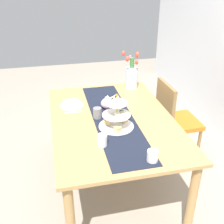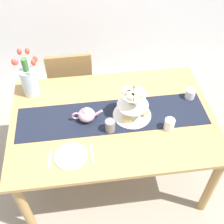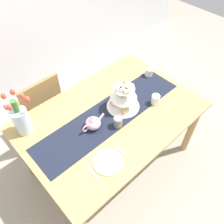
% 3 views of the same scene
% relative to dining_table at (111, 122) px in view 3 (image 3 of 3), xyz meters
% --- Properties ---
extents(ground_plane, '(8.00, 8.00, 0.00)m').
position_rel_dining_table_xyz_m(ground_plane, '(0.00, 0.00, -0.66)').
color(ground_plane, gray).
extents(dining_table, '(1.59, 1.08, 0.76)m').
position_rel_dining_table_xyz_m(dining_table, '(0.00, 0.00, 0.00)').
color(dining_table, tan).
rests_on(dining_table, ground_plane).
extents(chair_left, '(0.43, 0.43, 0.91)m').
position_rel_dining_table_xyz_m(chair_left, '(-0.32, 0.77, -0.16)').
color(chair_left, olive).
rests_on(chair_left, ground_plane).
extents(table_runner, '(1.48, 0.36, 0.00)m').
position_rel_dining_table_xyz_m(table_runner, '(0.00, 0.01, 0.10)').
color(table_runner, black).
rests_on(table_runner, dining_table).
extents(tiered_cake_stand, '(0.30, 0.30, 0.30)m').
position_rel_dining_table_xyz_m(tiered_cake_stand, '(0.15, 0.00, 0.21)').
color(tiered_cake_stand, beige).
rests_on(tiered_cake_stand, table_runner).
extents(teapot, '(0.24, 0.13, 0.14)m').
position_rel_dining_table_xyz_m(teapot, '(-0.20, 0.00, 0.16)').
color(teapot, '#E5A8BC').
rests_on(teapot, table_runner).
extents(tulip_vase, '(0.18, 0.19, 0.42)m').
position_rel_dining_table_xyz_m(tulip_vase, '(-0.64, 0.37, 0.25)').
color(tulip_vase, silver).
rests_on(tulip_vase, dining_table).
extents(cream_jug, '(0.08, 0.08, 0.08)m').
position_rel_dining_table_xyz_m(cream_jug, '(0.66, 0.14, 0.14)').
color(cream_jug, white).
rests_on(cream_jug, dining_table).
extents(dinner_plate_left, '(0.23, 0.23, 0.01)m').
position_rel_dining_table_xyz_m(dinner_plate_left, '(-0.34, -0.33, 0.10)').
color(dinner_plate_left, white).
rests_on(dinner_plate_left, dining_table).
extents(fork_left, '(0.03, 0.15, 0.01)m').
position_rel_dining_table_xyz_m(fork_left, '(-0.48, -0.33, 0.10)').
color(fork_left, silver).
rests_on(fork_left, dining_table).
extents(knife_left, '(0.02, 0.17, 0.01)m').
position_rel_dining_table_xyz_m(knife_left, '(-0.19, -0.33, 0.10)').
color(knife_left, silver).
rests_on(knife_left, dining_table).
extents(mug_grey, '(0.08, 0.08, 0.09)m').
position_rel_dining_table_xyz_m(mug_grey, '(-0.04, -0.13, 0.15)').
color(mug_grey, slate).
rests_on(mug_grey, table_runner).
extents(mug_white_text, '(0.08, 0.08, 0.09)m').
position_rel_dining_table_xyz_m(mug_white_text, '(0.40, -0.17, 0.15)').
color(mug_white_text, white).
rests_on(mug_white_text, dining_table).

